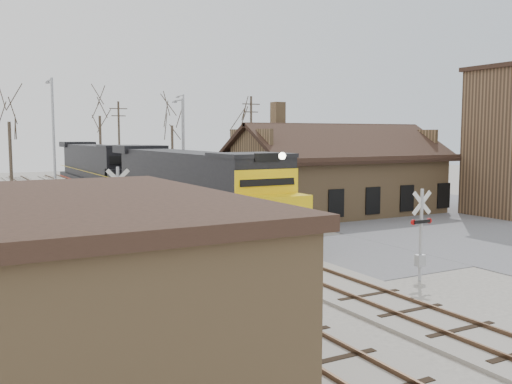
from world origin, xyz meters
TOP-DOWN VIEW (x-y plane):
  - ground at (0.00, 0.00)m, footprint 140.00×140.00m
  - road at (0.00, 0.00)m, footprint 60.00×9.00m
  - parking_lot at (18.00, 4.00)m, footprint 22.00×26.00m
  - track_main at (0.00, 15.00)m, footprint 3.40×90.00m
  - track_siding at (-4.50, 15.00)m, footprint 3.40×90.00m
  - depot at (11.99, 12.00)m, footprint 15.20×9.31m
  - locomotive_lead at (0.00, 9.94)m, footprint 3.25×21.79m
  - locomotive_trailing at (0.00, 32.01)m, footprint 3.25×21.79m
  - crossbuck_near at (3.26, -5.10)m, footprint 1.02×0.27m
  - crossbuck_far at (-5.68, 5.08)m, footprint 1.16×0.41m
  - streetlight_a at (-6.00, 20.12)m, footprint 0.25×2.04m
  - streetlight_b at (4.19, 22.09)m, footprint 0.25×2.04m
  - streetlight_c at (9.52, 35.22)m, footprint 0.25×2.04m
  - utility_pole_b at (4.70, 42.50)m, footprint 2.00×0.24m
  - utility_pole_c at (15.29, 30.98)m, footprint 2.00×0.24m
  - tree_b at (-6.92, 39.25)m, footprint 4.58×4.58m
  - tree_c at (3.99, 48.18)m, footprint 5.23×5.23m
  - tree_d at (11.20, 43.07)m, footprint 4.46×4.46m
  - tree_e at (18.79, 40.46)m, footprint 4.20×4.20m

SIDE VIEW (x-z plane):
  - ground at x=0.00m, z-range 0.00..0.00m
  - road at x=0.00m, z-range 0.00..0.03m
  - parking_lot at x=18.00m, z-range 0.01..0.04m
  - track_main at x=0.00m, z-range -0.05..0.19m
  - track_siding at x=-4.50m, z-range -0.05..0.19m
  - crossbuck_near at x=3.26m, z-range -0.08..3.51m
  - crossbuck_far at x=-5.68m, z-range -0.14..4.04m
  - depot at x=11.99m, z-range -1.54..6.36m
  - locomotive_trailing at x=0.00m, z-range 0.25..4.83m
  - locomotive_lead at x=0.00m, z-range 0.12..4.96m
  - streetlight_b at x=4.19m, z-range 0.53..9.02m
  - utility_pole_b at x=4.70m, z-range 0.22..9.52m
  - utility_pole_c at x=15.29m, z-range 0.22..9.76m
  - streetlight_a at x=-6.00m, z-range 0.54..10.03m
  - streetlight_c at x=9.52m, z-range 0.54..10.32m
  - tree_e at x=18.79m, z-range 2.18..12.48m
  - tree_d at x=11.20m, z-range 2.32..13.24m
  - tree_b at x=-6.92m, z-range 2.38..13.61m
  - tree_c at x=3.99m, z-range 2.73..15.55m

